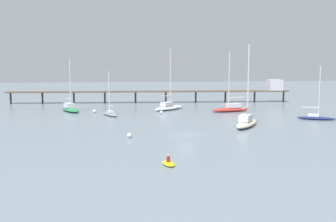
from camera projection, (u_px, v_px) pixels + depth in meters
The scene contains 12 objects.
ground_plane at pixel (186, 135), 58.09m from camera, with size 400.00×400.00×0.00m, color slate.
pier at pixel (191, 90), 109.83m from camera, with size 78.74×8.85×6.40m.
sailboat_cream at pixel (246, 122), 65.56m from camera, with size 7.40×9.44×13.85m.
sailboat_gray at pixel (110, 113), 80.42m from camera, with size 4.00×6.76×9.23m.
sailboat_navy at pixel (316, 116), 74.51m from camera, with size 7.07×4.93×10.25m.
sailboat_red at pixel (231, 108), 87.63m from camera, with size 9.72×4.36×13.37m.
sailboat_white at pixel (169, 106), 90.86m from camera, with size 8.86×8.47×14.21m.
sailboat_green at pixel (70, 108), 87.89m from camera, with size 5.84×9.10×12.09m.
dinghy_yellow at pixel (168, 163), 40.12m from camera, with size 1.54×2.63×1.14m.
mooring_buoy_outer at pixel (129, 135), 55.45m from camera, with size 0.72×0.72×0.72m, color silver.
mooring_buoy_mid at pixel (161, 112), 83.45m from camera, with size 0.68×0.68×0.68m, color silver.
mooring_buoy_inner at pixel (94, 111), 85.16m from camera, with size 0.77×0.77×0.77m, color silver.
Camera 1 is at (-10.82, -56.34, 10.13)m, focal length 41.57 mm.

